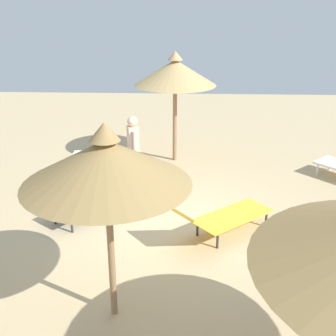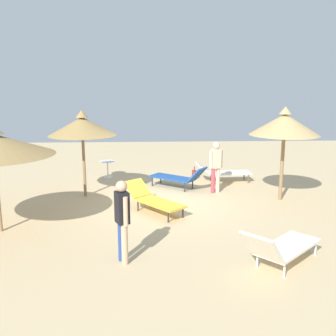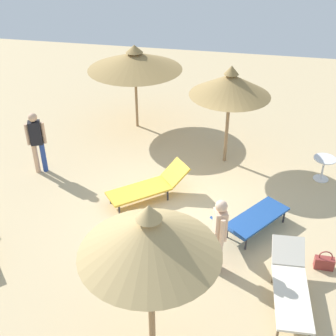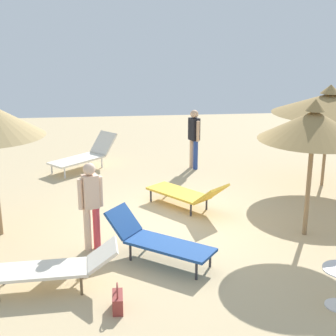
{
  "view_description": "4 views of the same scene",
  "coord_description": "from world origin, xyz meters",
  "px_view_note": "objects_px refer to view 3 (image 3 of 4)",
  "views": [
    {
      "loc": [
        0.21,
        -7.16,
        4.0
      ],
      "look_at": [
        -0.07,
        -0.82,
        1.48
      ],
      "focal_mm": 45.74,
      "sensor_mm": 36.0,
      "label": 1
    },
    {
      "loc": [
        11.19,
        -0.44,
        3.52
      ],
      "look_at": [
        0.12,
        0.07,
        1.07
      ],
      "focal_mm": 41.83,
      "sensor_mm": 36.0,
      "label": 2
    },
    {
      "loc": [
        -1.22,
        7.92,
        6.29
      ],
      "look_at": [
        0.39,
        -0.17,
        1.05
      ],
      "focal_mm": 47.02,
      "sensor_mm": 36.0,
      "label": 3
    },
    {
      "loc": [
        -9.35,
        1.13,
        4.1
      ],
      "look_at": [
        0.04,
        0.14,
        1.22
      ],
      "focal_mm": 52.72,
      "sensor_mm": 36.0,
      "label": 4
    }
  ],
  "objects_px": {
    "lounge_chair_far_right": "(149,186)",
    "lounge_chair_center": "(250,220)",
    "parasol_umbrella_far_left": "(135,61)",
    "side_table_round": "(324,165)",
    "person_standing_near_right": "(219,232)",
    "person_standing_far_left": "(36,139)",
    "parasol_umbrella_front": "(149,236)",
    "parasol_umbrella_near_left": "(230,85)",
    "handbag": "(324,262)",
    "lounge_chair_back": "(291,284)"
  },
  "relations": [
    {
      "from": "parasol_umbrella_front",
      "to": "side_table_round",
      "type": "distance_m",
      "value": 6.65
    },
    {
      "from": "parasol_umbrella_near_left",
      "to": "handbag",
      "type": "distance_m",
      "value": 4.8
    },
    {
      "from": "lounge_chair_center",
      "to": "person_standing_far_left",
      "type": "height_order",
      "value": "person_standing_far_left"
    },
    {
      "from": "person_standing_far_left",
      "to": "handbag",
      "type": "xyz_separation_m",
      "value": [
        -6.94,
        2.2,
        -0.82
      ]
    },
    {
      "from": "parasol_umbrella_front",
      "to": "person_standing_far_left",
      "type": "xyz_separation_m",
      "value": [
        4.03,
        -4.49,
        -1.33
      ]
    },
    {
      "from": "lounge_chair_far_right",
      "to": "person_standing_far_left",
      "type": "relative_size",
      "value": 1.14
    },
    {
      "from": "lounge_chair_far_right",
      "to": "lounge_chair_center",
      "type": "distance_m",
      "value": 2.53
    },
    {
      "from": "handbag",
      "to": "side_table_round",
      "type": "height_order",
      "value": "side_table_round"
    },
    {
      "from": "lounge_chair_far_right",
      "to": "lounge_chair_back",
      "type": "xyz_separation_m",
      "value": [
        -3.17,
        2.51,
        0.01
      ]
    },
    {
      "from": "lounge_chair_far_right",
      "to": "handbag",
      "type": "xyz_separation_m",
      "value": [
        -3.87,
        1.58,
        -0.22
      ]
    },
    {
      "from": "person_standing_near_right",
      "to": "person_standing_far_left",
      "type": "relative_size",
      "value": 0.99
    },
    {
      "from": "lounge_chair_center",
      "to": "person_standing_near_right",
      "type": "xyz_separation_m",
      "value": [
        0.56,
        1.15,
        0.55
      ]
    },
    {
      "from": "parasol_umbrella_far_left",
      "to": "handbag",
      "type": "relative_size",
      "value": 6.39
    },
    {
      "from": "parasol_umbrella_front",
      "to": "person_standing_far_left",
      "type": "height_order",
      "value": "parasol_umbrella_front"
    },
    {
      "from": "lounge_chair_far_right",
      "to": "person_standing_near_right",
      "type": "height_order",
      "value": "person_standing_near_right"
    },
    {
      "from": "lounge_chair_back",
      "to": "person_standing_near_right",
      "type": "xyz_separation_m",
      "value": [
        1.35,
        -0.49,
        0.56
      ]
    },
    {
      "from": "parasol_umbrella_far_left",
      "to": "lounge_chair_far_right",
      "type": "bearing_deg",
      "value": 109.03
    },
    {
      "from": "parasol_umbrella_far_left",
      "to": "side_table_round",
      "type": "relative_size",
      "value": 4.47
    },
    {
      "from": "handbag",
      "to": "lounge_chair_center",
      "type": "bearing_deg",
      "value": -25.16
    },
    {
      "from": "parasol_umbrella_front",
      "to": "handbag",
      "type": "height_order",
      "value": "parasol_umbrella_front"
    },
    {
      "from": "lounge_chair_center",
      "to": "parasol_umbrella_near_left",
      "type": "bearing_deg",
      "value": -75.53
    },
    {
      "from": "parasol_umbrella_front",
      "to": "lounge_chair_far_right",
      "type": "bearing_deg",
      "value": -76.06
    },
    {
      "from": "person_standing_far_left",
      "to": "side_table_round",
      "type": "xyz_separation_m",
      "value": [
        -7.19,
        -1.05,
        -0.54
      ]
    },
    {
      "from": "person_standing_far_left",
      "to": "person_standing_near_right",
      "type": "bearing_deg",
      "value": 151.57
    },
    {
      "from": "handbag",
      "to": "side_table_round",
      "type": "bearing_deg",
      "value": -94.33
    },
    {
      "from": "lounge_chair_back",
      "to": "lounge_chair_far_right",
      "type": "bearing_deg",
      "value": -38.34
    },
    {
      "from": "lounge_chair_back",
      "to": "side_table_round",
      "type": "bearing_deg",
      "value": -102.81
    },
    {
      "from": "parasol_umbrella_far_left",
      "to": "handbag",
      "type": "bearing_deg",
      "value": 134.39
    },
    {
      "from": "parasol_umbrella_front",
      "to": "lounge_chair_far_right",
      "type": "height_order",
      "value": "parasol_umbrella_front"
    },
    {
      "from": "parasol_umbrella_near_left",
      "to": "side_table_round",
      "type": "xyz_separation_m",
      "value": [
        -2.51,
        0.44,
        -1.78
      ]
    },
    {
      "from": "parasol_umbrella_far_left",
      "to": "side_table_round",
      "type": "xyz_separation_m",
      "value": [
        -5.39,
        2.0,
        -1.69
      ]
    },
    {
      "from": "parasol_umbrella_near_left",
      "to": "side_table_round",
      "type": "height_order",
      "value": "parasol_umbrella_near_left"
    },
    {
      "from": "lounge_chair_far_right",
      "to": "handbag",
      "type": "relative_size",
      "value": 4.4
    },
    {
      "from": "side_table_round",
      "to": "person_standing_far_left",
      "type": "bearing_deg",
      "value": 8.33
    },
    {
      "from": "lounge_chair_far_right",
      "to": "lounge_chair_back",
      "type": "distance_m",
      "value": 4.04
    },
    {
      "from": "parasol_umbrella_near_left",
      "to": "person_standing_near_right",
      "type": "distance_m",
      "value": 4.33
    },
    {
      "from": "person_standing_far_left",
      "to": "handbag",
      "type": "relative_size",
      "value": 3.86
    },
    {
      "from": "person_standing_near_right",
      "to": "person_standing_far_left",
      "type": "distance_m",
      "value": 5.56
    },
    {
      "from": "lounge_chair_far_right",
      "to": "side_table_round",
      "type": "height_order",
      "value": "lounge_chair_far_right"
    },
    {
      "from": "lounge_chair_back",
      "to": "handbag",
      "type": "bearing_deg",
      "value": -127.15
    },
    {
      "from": "parasol_umbrella_far_left",
      "to": "handbag",
      "type": "height_order",
      "value": "parasol_umbrella_far_left"
    },
    {
      "from": "lounge_chair_far_right",
      "to": "lounge_chair_center",
      "type": "relative_size",
      "value": 0.99
    },
    {
      "from": "lounge_chair_far_right",
      "to": "person_standing_far_left",
      "type": "height_order",
      "value": "person_standing_far_left"
    },
    {
      "from": "person_standing_far_left",
      "to": "side_table_round",
      "type": "bearing_deg",
      "value": -171.67
    },
    {
      "from": "parasol_umbrella_near_left",
      "to": "lounge_chair_far_right",
      "type": "bearing_deg",
      "value": 52.83
    },
    {
      "from": "lounge_chair_far_right",
      "to": "lounge_chair_center",
      "type": "height_order",
      "value": "lounge_chair_center"
    },
    {
      "from": "person_standing_far_left",
      "to": "parasol_umbrella_far_left",
      "type": "bearing_deg",
      "value": -120.6
    },
    {
      "from": "parasol_umbrella_far_left",
      "to": "side_table_round",
      "type": "bearing_deg",
      "value": 159.67
    },
    {
      "from": "lounge_chair_center",
      "to": "side_table_round",
      "type": "height_order",
      "value": "lounge_chair_center"
    },
    {
      "from": "parasol_umbrella_far_left",
      "to": "parasol_umbrella_near_left",
      "type": "xyz_separation_m",
      "value": [
        -2.87,
        1.56,
        0.09
      ]
    }
  ]
}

